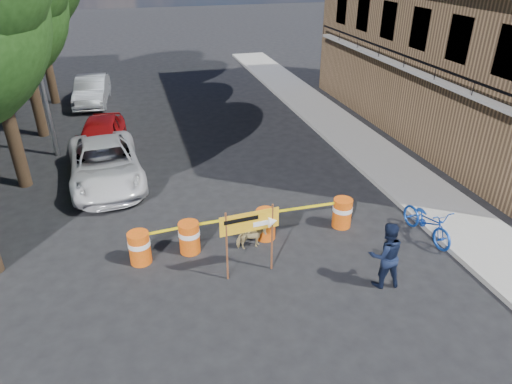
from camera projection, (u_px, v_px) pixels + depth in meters
ground at (269, 273)px, 11.69m from camera, size 120.00×120.00×0.00m
sidewalk_east at (374, 154)px, 18.21m from camera, size 2.40×40.00×0.15m
streetlamp at (34, 42)px, 16.27m from camera, size 1.25×0.18×8.00m
barrel_far_left at (139, 247)px, 11.90m from camera, size 0.58×0.58×0.90m
barrel_mid_left at (189, 237)px, 12.32m from camera, size 0.58×0.58×0.90m
barrel_mid_right at (266, 224)px, 12.91m from camera, size 0.58×0.58×0.90m
barrel_far_right at (342, 212)px, 13.46m from camera, size 0.58×0.58×0.90m
detour_sign at (258, 225)px, 11.07m from camera, size 1.50×0.30×1.93m
pedestrian at (386, 255)px, 10.92m from camera, size 0.93×0.77×1.75m
bicycle at (430, 207)px, 12.69m from camera, size 0.79×1.10×1.99m
dog at (251, 238)px, 12.52m from camera, size 0.81×0.40×0.67m
suv_white at (105, 164)px, 15.91m from camera, size 2.80×5.33×1.43m
sedan_red at (101, 136)px, 18.19m from camera, size 2.16×4.37×1.43m
sedan_silver at (92, 90)px, 24.04m from camera, size 1.85×4.43×1.43m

